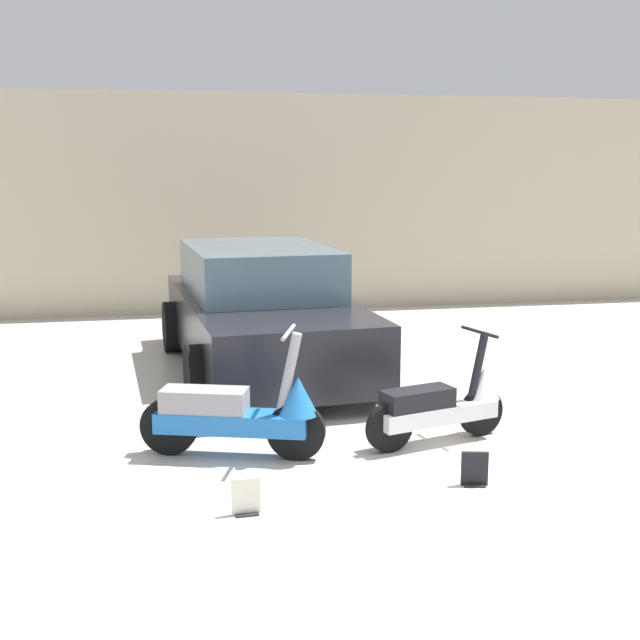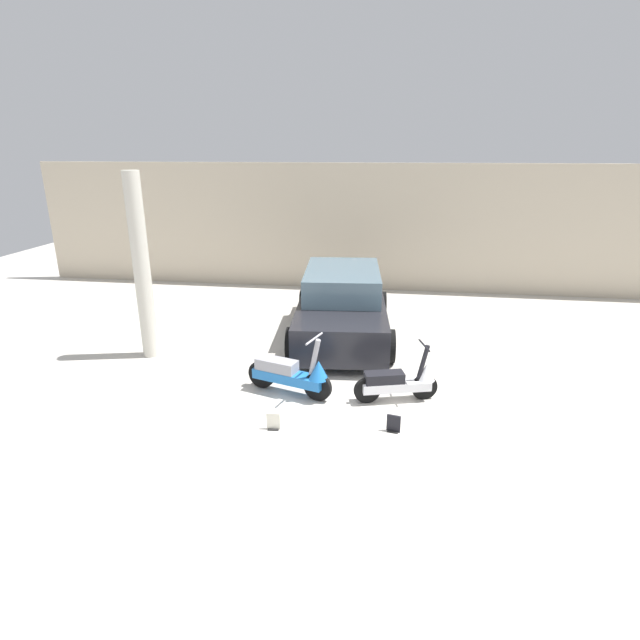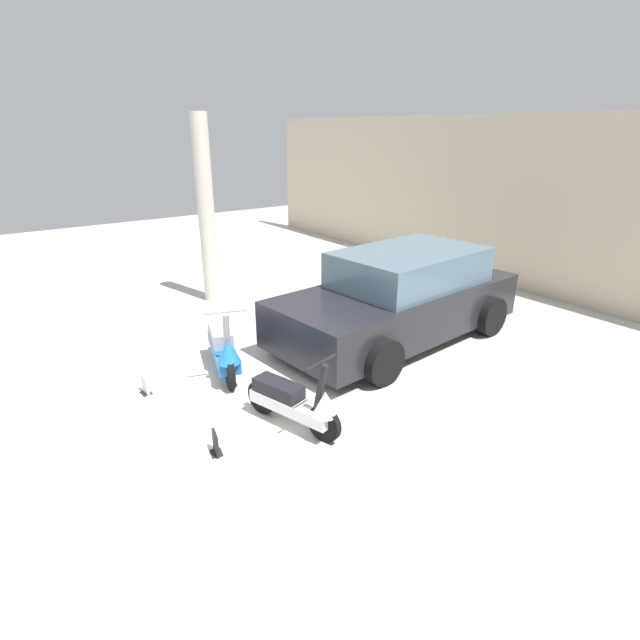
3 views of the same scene
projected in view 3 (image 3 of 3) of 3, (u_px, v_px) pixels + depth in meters
ground_plane at (172, 428)px, 5.77m from camera, size 28.00×28.00×0.00m
wall_back at (567, 211)px, 9.51m from camera, size 19.60×0.12×3.52m
scooter_front_left at (224, 348)px, 6.94m from camera, size 1.49×0.74×1.07m
scooter_front_right at (295, 402)px, 5.66m from camera, size 1.34×0.63×0.96m
car_rear_left at (400, 298)px, 8.02m from camera, size 2.32×4.38×1.44m
placard_near_left_scooter at (145, 386)px, 6.48m from camera, size 0.20×0.13×0.26m
placard_near_right_scooter at (216, 445)px, 5.28m from camera, size 0.20×0.15×0.26m
support_column_side at (206, 211)px, 9.45m from camera, size 0.31×0.31×3.52m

